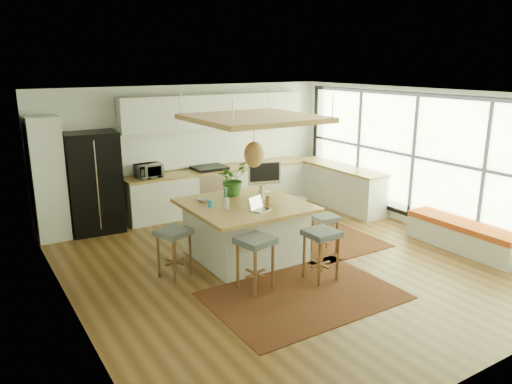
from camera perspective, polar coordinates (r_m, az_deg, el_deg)
floor at (r=8.08m, az=3.12°, el=-8.15°), size 7.00×7.00×0.00m
ceiling at (r=7.44m, az=3.42°, el=11.34°), size 7.00×7.00×0.00m
wall_back at (r=10.64m, az=-7.72°, el=4.99°), size 6.50×0.00×6.50m
wall_front at (r=5.33m, az=25.68°, el=-6.54°), size 6.50×0.00×6.50m
wall_left at (r=6.41m, az=-21.24°, el=-2.56°), size 0.00×7.00×7.00m
wall_right at (r=9.85m, az=18.92°, el=3.52°), size 0.00×7.00×7.00m
window_wall at (r=9.82m, az=18.84°, el=3.79°), size 0.10×6.20×2.60m
pantry at (r=9.55m, az=-23.14°, el=1.40°), size 0.55×0.60×2.25m
back_counter_base at (r=10.78m, az=-4.19°, el=0.27°), size 4.20×0.60×0.88m
back_counter_top at (r=10.68m, az=-4.23°, el=2.66°), size 4.24×0.64×0.05m
backsplash at (r=10.85m, az=-5.02°, el=5.27°), size 4.20×0.02×0.80m
upper_cabinets at (r=10.61m, az=-4.72°, el=9.41°), size 4.20×0.34×0.70m
range at (r=10.66m, az=-5.38°, el=0.40°), size 0.76×0.62×1.00m
right_counter_base at (r=11.17m, az=9.57°, el=0.61°), size 0.60×2.50×0.88m
right_counter_top at (r=11.06m, az=9.67°, el=2.92°), size 0.64×2.54×0.05m
window_bench at (r=9.20m, az=22.92°, el=-4.74°), size 0.52×2.00×0.50m
ceiling_panel at (r=7.68m, az=-0.24°, el=6.60°), size 1.86×1.86×0.80m
rug_near at (r=7.02m, az=5.56°, el=-11.91°), size 2.60×1.80×0.01m
rug_right at (r=9.36m, az=6.35°, el=-4.88°), size 1.80×2.60×0.01m
fridge at (r=9.73m, az=-18.34°, el=0.87°), size 1.02×0.83×1.92m
island at (r=8.13m, az=-1.30°, el=-4.45°), size 1.85×1.85×0.93m
stool_near_left at (r=7.03m, az=-0.09°, el=-8.62°), size 0.55×0.55×0.78m
stool_near_right at (r=7.39m, az=7.56°, el=-7.54°), size 0.47×0.47×0.78m
stool_right_front at (r=8.39m, az=7.98°, el=-4.76°), size 0.44×0.44×0.67m
stool_right_back at (r=9.03m, az=3.96°, el=-3.21°), size 0.58×0.58×0.76m
stool_left_side at (r=7.54m, az=-9.49°, el=-7.14°), size 0.57×0.57×0.75m
laptop at (r=7.57m, az=0.59°, el=-1.28°), size 0.39×0.41×0.22m
monitor at (r=8.60m, az=0.99°, el=1.67°), size 0.64×0.38×0.56m
microwave at (r=9.97m, az=-12.42°, el=2.62°), size 0.52×0.32×0.34m
island_plant at (r=8.43m, az=-2.77°, el=1.16°), size 0.74×0.77×0.46m
island_bowl at (r=8.13m, az=-6.20°, el=-0.93°), size 0.24×0.24×0.05m
island_bottle_0 at (r=7.79m, az=-5.18°, el=-1.06°), size 0.07×0.07×0.19m
island_bottle_1 at (r=7.65m, az=-3.33°, el=-1.33°), size 0.07×0.07×0.19m
island_bottle_2 at (r=7.84m, az=1.37°, el=-0.89°), size 0.07×0.07×0.19m
island_bottle_3 at (r=8.18m, az=0.60°, el=-0.22°), size 0.07×0.07×0.19m
island_bottle_4 at (r=8.08m, az=-3.45°, el=-0.45°), size 0.07×0.07×0.19m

